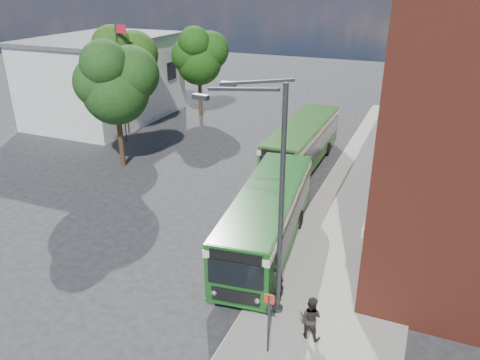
% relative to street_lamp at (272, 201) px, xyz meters
% --- Properties ---
extents(ground, '(120.00, 120.00, 0.00)m').
position_rel_street_lamp_xyz_m(ground, '(-4.84, 2.00, -4.79)').
color(ground, '#262628').
rests_on(ground, ground).
extents(pavement, '(6.00, 48.00, 0.15)m').
position_rel_street_lamp_xyz_m(pavement, '(2.16, 10.00, -4.72)').
color(pavement, gray).
rests_on(pavement, ground).
extents(kerb_line, '(0.12, 48.00, 0.01)m').
position_rel_street_lamp_xyz_m(kerb_line, '(-0.89, 10.00, -4.79)').
color(kerb_line, beige).
rests_on(kerb_line, ground).
extents(white_building, '(9.40, 13.40, 7.30)m').
position_rel_street_lamp_xyz_m(white_building, '(-22.84, 20.00, -1.13)').
color(white_building, silver).
rests_on(white_building, ground).
extents(flagpole, '(0.95, 0.10, 9.00)m').
position_rel_street_lamp_xyz_m(flagpole, '(-17.29, 15.00, 0.15)').
color(flagpole, '#353839').
rests_on(flagpole, ground).
extents(street_lamp, '(2.96, 2.38, 9.00)m').
position_rel_street_lamp_xyz_m(street_lamp, '(0.00, 0.00, 0.00)').
color(street_lamp, '#353839').
rests_on(street_lamp, ground).
extents(bus_stop_sign, '(0.35, 0.08, 2.52)m').
position_rel_street_lamp_xyz_m(bus_stop_sign, '(0.76, -2.20, -3.28)').
color(bus_stop_sign, '#353839').
rests_on(bus_stop_sign, ground).
extents(bus_front, '(3.74, 10.65, 3.02)m').
position_rel_street_lamp_xyz_m(bus_front, '(-1.64, 4.30, -2.96)').
color(bus_front, '#164D16').
rests_on(bus_front, ground).
extents(bus_rear, '(2.66, 11.07, 3.02)m').
position_rel_street_lamp_xyz_m(bus_rear, '(-3.09, 15.43, -2.96)').
color(bus_rear, '#27571A').
rests_on(bus_rear, ground).
extents(pedestrian_a, '(0.77, 0.70, 1.75)m').
position_rel_street_lamp_xyz_m(pedestrian_a, '(0.13, 0.50, -3.76)').
color(pedestrian_a, black).
rests_on(pedestrian_a, pavement).
extents(pedestrian_b, '(0.88, 0.72, 1.68)m').
position_rel_street_lamp_xyz_m(pedestrian_b, '(1.90, -0.95, -3.80)').
color(pedestrian_b, black).
rests_on(pedestrian_b, pavement).
extents(tree_left, '(5.10, 4.84, 8.60)m').
position_rel_street_lamp_xyz_m(tree_left, '(-14.44, 10.57, 1.05)').
color(tree_left, '#392514').
rests_on(tree_left, ground).
extents(tree_mid, '(5.22, 4.96, 8.81)m').
position_rel_street_lamp_xyz_m(tree_mid, '(-18.42, 16.68, 1.19)').
color(tree_mid, '#392514').
rests_on(tree_mid, ground).
extents(tree_right, '(4.83, 4.59, 8.16)m').
position_rel_street_lamp_xyz_m(tree_right, '(-15.46, 24.27, 0.74)').
color(tree_right, '#392514').
rests_on(tree_right, ground).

